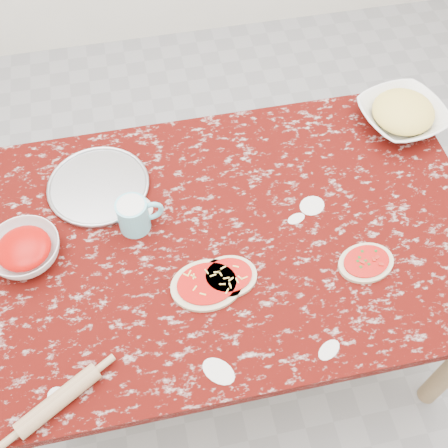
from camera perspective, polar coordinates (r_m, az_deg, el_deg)
ground at (r=2.33m, az=0.00°, el=-11.14°), size 4.00×4.00×0.00m
worktable at (r=1.74m, az=0.00°, el=-2.47°), size 1.60×1.00×0.75m
pizza_tray at (r=1.81m, az=-12.92°, el=3.83°), size 0.42×0.42×0.01m
sauce_bowl at (r=1.70m, az=-20.00°, el=-2.63°), size 0.21×0.21×0.07m
cheese_bowl at (r=2.03m, az=18.00°, el=10.64°), size 0.34×0.34×0.07m
flour_mug at (r=1.66m, az=-9.30°, el=0.93°), size 0.14×0.10×0.11m
pizza_left at (r=1.57m, az=-1.79°, el=-6.34°), size 0.21×0.17×0.02m
pizza_mid at (r=1.58m, az=0.50°, el=-5.46°), size 0.17×0.14×0.02m
pizza_right at (r=1.66m, az=14.55°, el=-3.91°), size 0.19×0.15×0.02m
rolling_pin at (r=1.49m, az=-16.83°, el=-17.16°), size 0.22×0.16×0.05m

